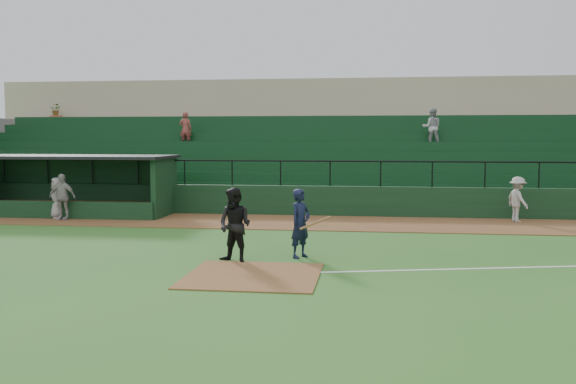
# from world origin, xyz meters

# --- Properties ---
(ground) EXTENTS (90.00, 90.00, 0.00)m
(ground) POSITION_xyz_m (0.00, 0.00, 0.00)
(ground) COLOR #2B5E1E
(ground) RESTS_ON ground
(warning_track) EXTENTS (40.00, 4.00, 0.03)m
(warning_track) POSITION_xyz_m (0.00, 8.00, 0.01)
(warning_track) COLOR brown
(warning_track) RESTS_ON ground
(home_plate_dirt) EXTENTS (3.00, 3.00, 0.03)m
(home_plate_dirt) POSITION_xyz_m (0.00, -1.00, 0.01)
(home_plate_dirt) COLOR brown
(home_plate_dirt) RESTS_ON ground
(stadium_structure) EXTENTS (38.00, 13.08, 6.40)m
(stadium_structure) POSITION_xyz_m (-0.00, 16.46, 2.30)
(stadium_structure) COLOR black
(stadium_structure) RESTS_ON ground
(dugout) EXTENTS (8.90, 3.20, 2.42)m
(dugout) POSITION_xyz_m (-9.75, 9.56, 1.33)
(dugout) COLOR black
(dugout) RESTS_ON ground
(batter_at_plate) EXTENTS (1.16, 0.79, 1.81)m
(batter_at_plate) POSITION_xyz_m (0.82, 1.33, 0.91)
(batter_at_plate) COLOR black
(batter_at_plate) RESTS_ON ground
(umpire) EXTENTS (1.12, 1.00, 1.89)m
(umpire) POSITION_xyz_m (-0.74, 0.50, 0.94)
(umpire) COLOR black
(umpire) RESTS_ON ground
(runner) EXTENTS (0.98, 1.23, 1.67)m
(runner) POSITION_xyz_m (7.99, 9.08, 0.87)
(runner) COLOR #A7A29C
(runner) RESTS_ON warning_track
(dugout_player_a) EXTENTS (1.02, 0.43, 1.75)m
(dugout_player_a) POSITION_xyz_m (-8.93, 7.41, 0.90)
(dugout_player_a) COLOR #A6A19C
(dugout_player_a) RESTS_ON warning_track
(dugout_player_b) EXTENTS (0.89, 0.91, 1.58)m
(dugout_player_b) POSITION_xyz_m (-9.35, 7.81, 0.82)
(dugout_player_b) COLOR #A09A95
(dugout_player_b) RESTS_ON warning_track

